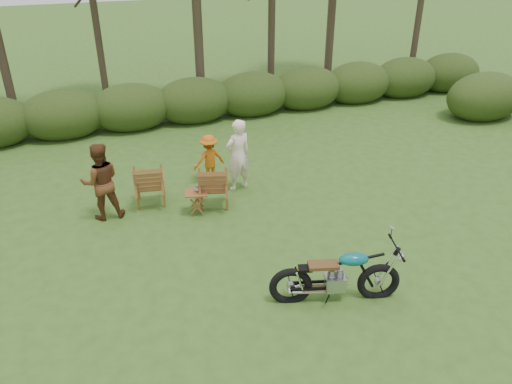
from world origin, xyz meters
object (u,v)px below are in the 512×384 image
object	(u,v)px
child	(210,181)
cup	(197,189)
lawn_chair_left	(152,203)
adult_b	(106,216)
adult_a	(239,188)
side_table	(197,203)
lawn_chair_right	(214,205)
motorcycle	(333,298)

from	to	relation	value
child	cup	bearing A→B (deg)	55.99
lawn_chair_left	adult_b	world-z (taller)	adult_b
cup	adult_a	xyz separation A→B (m)	(1.19, 0.75, -0.57)
adult_a	side_table	bearing A→B (deg)	19.31
lawn_chair_right	side_table	world-z (taller)	lawn_chair_right
lawn_chair_right	side_table	bearing A→B (deg)	40.70
lawn_chair_left	adult_a	xyz separation A→B (m)	(2.09, -0.01, 0.00)
lawn_chair_right	side_table	size ratio (longest dim) A/B	2.01
lawn_chair_right	child	size ratio (longest dim) A/B	0.86
motorcycle	adult_a	xyz separation A→B (m)	(-0.24, 4.38, 0.00)
lawn_chair_right	cup	distance (m)	0.72
motorcycle	lawn_chair_right	bearing A→B (deg)	120.86
motorcycle	lawn_chair_right	xyz separation A→B (m)	(-1.02, 3.80, 0.00)
motorcycle	child	size ratio (longest dim) A/B	1.71
lawn_chair_right	adult_a	world-z (taller)	adult_a
motorcycle	adult_a	distance (m)	4.39
motorcycle	side_table	xyz separation A→B (m)	(-1.47, 3.59, 0.26)
adult_a	adult_b	distance (m)	3.14
lawn_chair_right	adult_a	size ratio (longest dim) A/B	0.60
lawn_chair_left	side_table	distance (m)	1.21
cup	adult_a	world-z (taller)	adult_a
lawn_chair_left	lawn_chair_right	bearing A→B (deg)	165.48
lawn_chair_right	cup	xyz separation A→B (m)	(-0.41, -0.17, 0.57)
lawn_chair_left	adult_b	xyz separation A→B (m)	(-1.04, -0.27, 0.00)
lawn_chair_left	motorcycle	bearing A→B (deg)	127.93
motorcycle	child	world-z (taller)	child
lawn_chair_right	lawn_chair_left	distance (m)	1.44
side_table	adult_a	world-z (taller)	adult_a
child	side_table	bearing A→B (deg)	55.47
side_table	adult_b	world-z (taller)	adult_b
adult_a	adult_b	world-z (taller)	adult_a
side_table	cup	size ratio (longest dim) A/B	4.22
lawn_chair_left	child	size ratio (longest dim) A/B	0.86
adult_b	child	bearing A→B (deg)	-162.37
cup	motorcycle	bearing A→B (deg)	-68.44
adult_a	adult_b	size ratio (longest dim) A/B	1.03
motorcycle	lawn_chair_left	bearing A→B (deg)	133.76
motorcycle	lawn_chair_left	distance (m)	4.97
lawn_chair_left	adult_b	distance (m)	1.07
motorcycle	cup	distance (m)	3.94
motorcycle	side_table	distance (m)	3.89
adult_b	child	size ratio (longest dim) A/B	1.40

